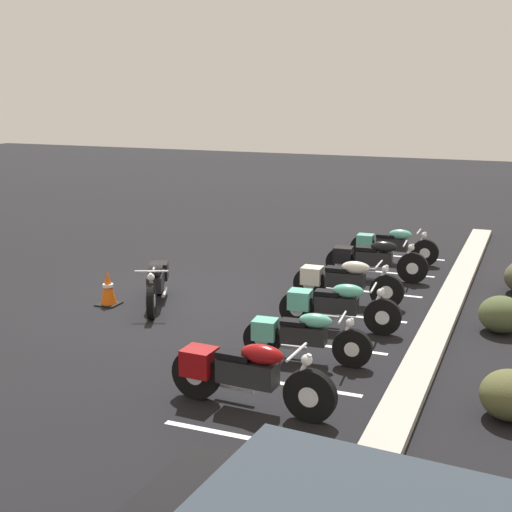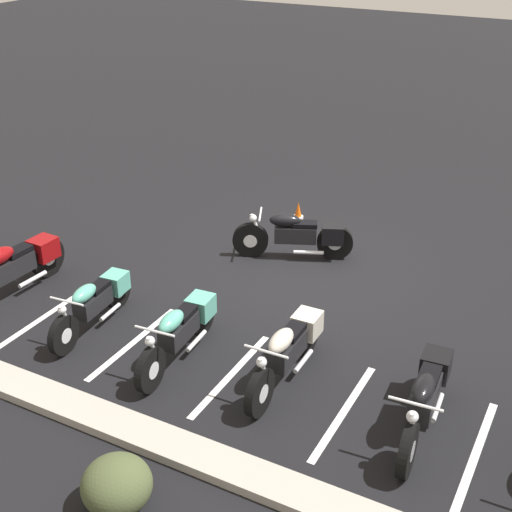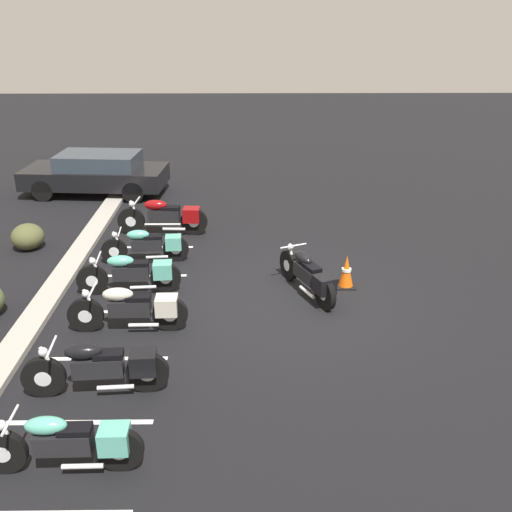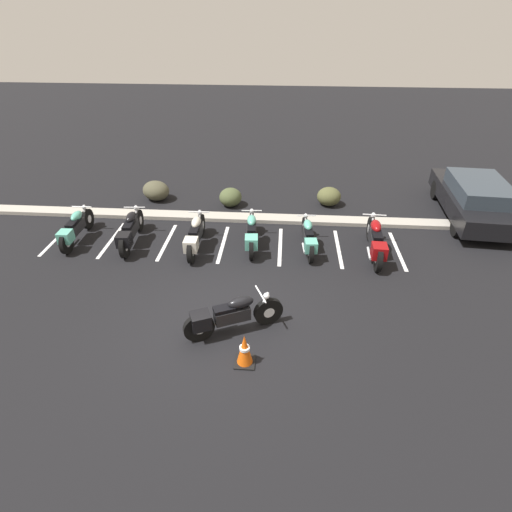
{
  "view_description": "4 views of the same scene",
  "coord_description": "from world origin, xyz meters",
  "views": [
    {
      "loc": [
        11.74,
        6.34,
        4.1
      ],
      "look_at": [
        -1.1,
        1.17,
        0.77
      ],
      "focal_mm": 50.0,
      "sensor_mm": 36.0,
      "label": 1
    },
    {
      "loc": [
        -4.43,
        10.16,
        5.9
      ],
      "look_at": [
        0.5,
        0.89,
        0.53
      ],
      "focal_mm": 50.0,
      "sensor_mm": 36.0,
      "label": 2
    },
    {
      "loc": [
        -10.65,
        0.86,
        5.51
      ],
      "look_at": [
        -0.07,
        0.74,
        1.02
      ],
      "focal_mm": 42.0,
      "sensor_mm": 36.0,
      "label": 3
    },
    {
      "loc": [
        1.3,
        -6.57,
        5.89
      ],
      "look_at": [
        0.66,
        2.04,
        0.43
      ],
      "focal_mm": 28.0,
      "sensor_mm": 36.0,
      "label": 4
    }
  ],
  "objects": [
    {
      "name": "parked_bike_0",
      "position": [
        -4.65,
        3.14,
        0.44
      ],
      "size": [
        0.58,
        2.08,
        0.82
      ],
      "rotation": [
        0.0,
        0.0,
        1.59
      ],
      "color": "black",
      "rests_on": "ground"
    },
    {
      "name": "stall_line_6",
      "position": [
        4.58,
        3.3,
        0.0
      ],
      "size": [
        0.1,
        2.1,
        0.0
      ],
      "primitive_type": "cube",
      "color": "white",
      "rests_on": "ground"
    },
    {
      "name": "stall_line_4",
      "position": [
        1.27,
        3.3,
        0.0
      ],
      "size": [
        0.1,
        2.1,
        0.0
      ],
      "primitive_type": "cube",
      "color": "white",
      "rests_on": "ground"
    },
    {
      "name": "ground",
      "position": [
        0.0,
        0.0,
        0.0
      ],
      "size": [
        60.0,
        60.0,
        0.0
      ],
      "primitive_type": "plane",
      "color": "black"
    },
    {
      "name": "stall_line_5",
      "position": [
        2.93,
        3.3,
        0.0
      ],
      "size": [
        0.1,
        2.1,
        0.0
      ],
      "primitive_type": "cube",
      "color": "white",
      "rests_on": "ground"
    },
    {
      "name": "concrete_curb",
      "position": [
        0.0,
        4.9,
        0.06
      ],
      "size": [
        18.0,
        0.5,
        0.12
      ],
      "primitive_type": "cube",
      "color": "#A8A399",
      "rests_on": "ground"
    },
    {
      "name": "stall_line_3",
      "position": [
        -0.39,
        3.3,
        0.0
      ],
      "size": [
        0.1,
        2.1,
        0.0
      ],
      "primitive_type": "cube",
      "color": "white",
      "rests_on": "ground"
    },
    {
      "name": "parked_bike_5",
      "position": [
        3.84,
        2.98,
        0.48
      ],
      "size": [
        0.65,
        2.31,
        0.91
      ],
      "rotation": [
        0.0,
        0.0,
        1.52
      ],
      "color": "black",
      "rests_on": "ground"
    },
    {
      "name": "stall_line_1",
      "position": [
        -3.71,
        3.3,
        0.0
      ],
      "size": [
        0.1,
        2.1,
        0.0
      ],
      "primitive_type": "cube",
      "color": "white",
      "rests_on": "ground"
    },
    {
      "name": "parked_bike_2",
      "position": [
        -1.1,
        2.95,
        0.45
      ],
      "size": [
        0.61,
        2.16,
        0.85
      ],
      "rotation": [
        0.0,
        0.0,
        1.59
      ],
      "color": "black",
      "rests_on": "ground"
    },
    {
      "name": "parked_bike_4",
      "position": [
        2.04,
        3.15,
        0.42
      ],
      "size": [
        0.56,
        1.99,
        0.78
      ],
      "rotation": [
        0.0,
        0.0,
        1.65
      ],
      "color": "black",
      "rests_on": "ground"
    },
    {
      "name": "traffic_cone",
      "position": [
        0.68,
        -1.16,
        0.33
      ],
      "size": [
        0.4,
        0.4,
        0.7
      ],
      "color": "black",
      "rests_on": "ground"
    },
    {
      "name": "landscape_rock_1",
      "position": [
        2.86,
        6.22,
        0.31
      ],
      "size": [
        0.87,
        0.82,
        0.63
      ],
      "primitive_type": "ellipsoid",
      "rotation": [
        0.0,
        0.0,
        3.07
      ],
      "color": "brown",
      "rests_on": "ground"
    },
    {
      "name": "parked_bike_1",
      "position": [
        -3.0,
        3.08,
        0.46
      ],
      "size": [
        0.62,
        2.2,
        0.87
      ],
      "rotation": [
        0.0,
        0.0,
        1.64
      ],
      "color": "black",
      "rests_on": "ground"
    },
    {
      "name": "parked_bike_3",
      "position": [
        0.45,
        3.22,
        0.44
      ],
      "size": [
        0.59,
        2.11,
        0.83
      ],
      "rotation": [
        0.0,
        0.0,
        1.65
      ],
      "color": "black",
      "rests_on": "ground"
    },
    {
      "name": "motorcycle_black_featured",
      "position": [
        0.28,
        -0.33,
        0.45
      ],
      "size": [
        2.02,
        1.05,
        0.85
      ],
      "rotation": [
        0.0,
        0.0,
        0.42
      ],
      "color": "black",
      "rests_on": "ground"
    },
    {
      "name": "car_black",
      "position": [
        7.39,
        5.59,
        0.68
      ],
      "size": [
        2.12,
        4.42,
        1.29
      ],
      "rotation": [
        0.0,
        0.0,
        1.5
      ],
      "color": "black",
      "rests_on": "ground"
    },
    {
      "name": "stall_line_2",
      "position": [
        -2.05,
        3.3,
        0.0
      ],
      "size": [
        0.1,
        2.1,
        0.0
      ],
      "primitive_type": "cube",
      "color": "white",
      "rests_on": "ground"
    }
  ]
}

